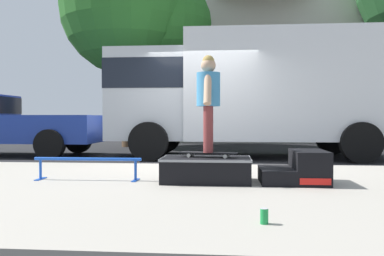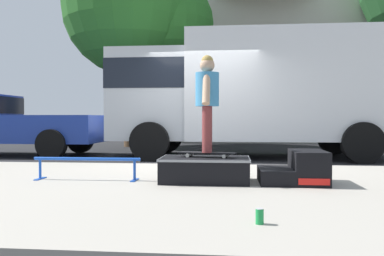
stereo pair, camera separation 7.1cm
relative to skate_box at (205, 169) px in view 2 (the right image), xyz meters
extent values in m
plane|color=black|center=(-0.27, 2.61, -0.30)|extent=(140.00, 140.00, 0.00)
cube|color=#A8A093|center=(-0.27, -0.39, -0.24)|extent=(50.00, 5.00, 0.12)
cube|color=black|center=(0.00, 0.00, -0.01)|extent=(1.16, 0.72, 0.33)
cube|color=gray|center=(0.00, 0.00, 0.14)|extent=(1.18, 0.74, 0.03)
cube|color=black|center=(0.93, 0.00, -0.08)|extent=(0.43, 0.75, 0.19)
cube|color=black|center=(1.35, 0.00, 0.04)|extent=(0.43, 0.75, 0.43)
cube|color=red|center=(1.35, -0.38, -0.10)|extent=(0.38, 0.01, 0.08)
cylinder|color=blue|center=(-1.64, 0.01, 0.11)|extent=(1.51, 0.04, 0.04)
cylinder|color=blue|center=(-2.32, 0.01, -0.03)|extent=(0.04, 0.04, 0.29)
cube|color=blue|center=(-2.32, 0.01, -0.17)|extent=(0.06, 0.28, 0.01)
cylinder|color=blue|center=(-0.97, 0.01, -0.03)|extent=(0.04, 0.04, 0.29)
cube|color=blue|center=(-0.97, 0.01, -0.17)|extent=(0.06, 0.28, 0.01)
cube|color=black|center=(0.03, 0.03, 0.21)|extent=(0.80, 0.34, 0.02)
cylinder|color=silver|center=(0.29, 0.07, 0.18)|extent=(0.06, 0.04, 0.05)
cylinder|color=silver|center=(0.25, -0.11, 0.18)|extent=(0.06, 0.04, 0.05)
cylinder|color=silver|center=(-0.20, 0.16, 0.18)|extent=(0.06, 0.04, 0.05)
cylinder|color=silver|center=(-0.24, -0.01, 0.18)|extent=(0.06, 0.04, 0.05)
cylinder|color=brown|center=(0.03, 0.11, 0.53)|extent=(0.13, 0.13, 0.62)
cylinder|color=brown|center=(0.03, -0.05, 0.53)|extent=(0.13, 0.13, 0.62)
cylinder|color=#3F8CBF|center=(0.03, 0.03, 1.06)|extent=(0.32, 0.32, 0.45)
cylinder|color=tan|center=(0.03, 0.23, 1.05)|extent=(0.10, 0.27, 0.43)
cylinder|color=tan|center=(0.03, -0.17, 1.05)|extent=(0.10, 0.27, 0.43)
sphere|color=tan|center=(0.03, 0.03, 1.39)|extent=(0.20, 0.20, 0.20)
sphere|color=tan|center=(0.03, 0.03, 1.44)|extent=(0.16, 0.16, 0.16)
cylinder|color=#198C3F|center=(0.58, -2.13, -0.12)|extent=(0.07, 0.07, 0.12)
cylinder|color=silver|center=(0.58, -2.13, -0.05)|extent=(0.06, 0.06, 0.00)
cube|color=white|center=(1.79, 4.81, 1.45)|extent=(5.00, 2.35, 2.60)
cube|color=silver|center=(-1.66, 4.81, 1.25)|extent=(1.90, 2.16, 2.20)
cube|color=black|center=(-1.66, 4.81, 1.74)|extent=(1.92, 2.19, 0.70)
cylinder|color=black|center=(-1.50, 3.63, 0.15)|extent=(0.90, 0.28, 0.90)
cylinder|color=black|center=(-1.50, 5.98, 0.15)|extent=(0.90, 0.28, 0.90)
cylinder|color=black|center=(3.19, 3.63, 0.15)|extent=(0.90, 0.28, 0.90)
cylinder|color=black|center=(3.19, 5.98, 0.15)|extent=(0.90, 0.28, 0.90)
cube|color=#1E3899|center=(-4.32, 4.75, 0.41)|extent=(2.60, 1.85, 0.70)
cylinder|color=black|center=(-3.93, 3.82, 0.06)|extent=(0.72, 0.24, 0.72)
cylinder|color=black|center=(-3.93, 5.67, 0.06)|extent=(0.72, 0.24, 0.72)
cylinder|color=brown|center=(-3.11, 8.38, 1.35)|extent=(0.56, 0.56, 3.30)
sphere|color=#286623|center=(-3.11, 8.38, 4.55)|extent=(4.75, 4.75, 4.75)
sphere|color=#286623|center=(-1.80, 8.38, 3.96)|extent=(3.09, 3.09, 3.09)
cube|color=beige|center=(1.79, 14.82, 2.70)|extent=(9.00, 7.50, 6.00)
cube|color=#B2ADA3|center=(1.79, 10.82, 1.10)|extent=(9.00, 0.50, 2.80)
camera|label=1|loc=(0.27, -5.36, 0.67)|focal=37.45mm
camera|label=2|loc=(0.35, -5.35, 0.67)|focal=37.45mm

